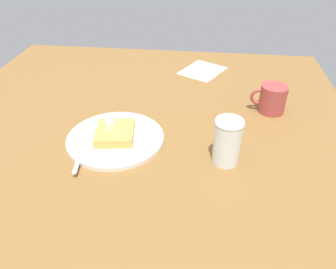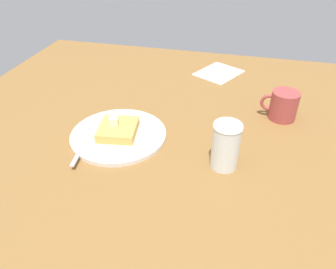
{
  "view_description": "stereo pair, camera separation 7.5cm",
  "coord_description": "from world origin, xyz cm",
  "px_view_note": "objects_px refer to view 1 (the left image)",
  "views": [
    {
      "loc": [
        -15.41,
        69.47,
        49.72
      ],
      "look_at": [
        -8.15,
        8.54,
        7.19
      ],
      "focal_mm": 35.0,
      "sensor_mm": 36.0,
      "label": 1
    },
    {
      "loc": [
        -22.74,
        68.14,
        49.72
      ],
      "look_at": [
        -8.15,
        8.54,
        7.19
      ],
      "focal_mm": 35.0,
      "sensor_mm": 36.0,
      "label": 2
    }
  ],
  "objects_px": {
    "plate": "(115,138)",
    "fork": "(83,148)",
    "syrup_jar": "(227,144)",
    "napkin": "(203,71)",
    "coffee_mug": "(272,99)"
  },
  "relations": [
    {
      "from": "plate",
      "to": "fork",
      "type": "bearing_deg",
      "value": 41.43
    },
    {
      "from": "plate",
      "to": "syrup_jar",
      "type": "distance_m",
      "value": 0.27
    },
    {
      "from": "syrup_jar",
      "to": "coffee_mug",
      "type": "distance_m",
      "value": 0.27
    },
    {
      "from": "plate",
      "to": "syrup_jar",
      "type": "bearing_deg",
      "value": 169.75
    },
    {
      "from": "fork",
      "to": "syrup_jar",
      "type": "bearing_deg",
      "value": -178.67
    },
    {
      "from": "plate",
      "to": "syrup_jar",
      "type": "height_order",
      "value": "syrup_jar"
    },
    {
      "from": "fork",
      "to": "coffee_mug",
      "type": "distance_m",
      "value": 0.52
    },
    {
      "from": "plate",
      "to": "syrup_jar",
      "type": "xyz_separation_m",
      "value": [
        -0.27,
        0.05,
        0.04
      ]
    },
    {
      "from": "syrup_jar",
      "to": "napkin",
      "type": "xyz_separation_m",
      "value": [
        0.07,
        -0.49,
        -0.05
      ]
    },
    {
      "from": "napkin",
      "to": "coffee_mug",
      "type": "relative_size",
      "value": 1.49
    },
    {
      "from": "syrup_jar",
      "to": "plate",
      "type": "bearing_deg",
      "value": -10.25
    },
    {
      "from": "plate",
      "to": "coffee_mug",
      "type": "bearing_deg",
      "value": -154.31
    },
    {
      "from": "syrup_jar",
      "to": "napkin",
      "type": "bearing_deg",
      "value": -82.33
    },
    {
      "from": "napkin",
      "to": "coffee_mug",
      "type": "height_order",
      "value": "coffee_mug"
    },
    {
      "from": "syrup_jar",
      "to": "napkin",
      "type": "distance_m",
      "value": 0.5
    }
  ]
}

